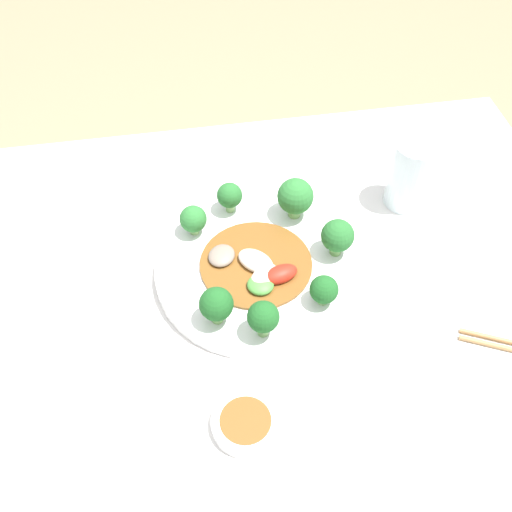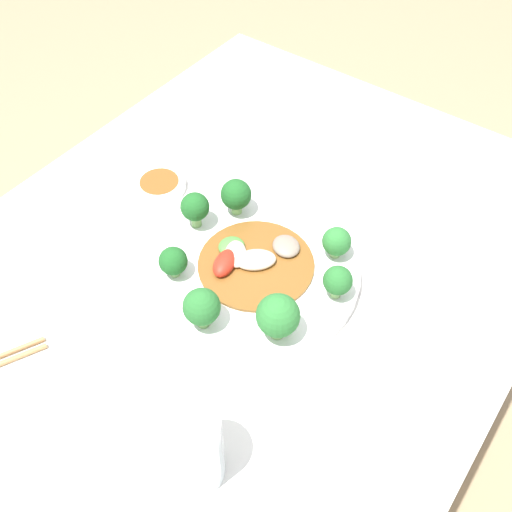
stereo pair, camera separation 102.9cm
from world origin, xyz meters
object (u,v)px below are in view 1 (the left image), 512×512
(broccoli_northwest, at_px, (193,219))
(sauce_dish, at_px, (246,423))
(broccoli_southwest, at_px, (216,305))
(broccoli_north, at_px, (230,196))
(plate, at_px, (256,269))
(broccoli_east, at_px, (338,236))
(broccoli_southeast, at_px, (324,290))
(drinking_glass, at_px, (411,174))
(stirfry_center, at_px, (257,267))
(broccoli_northeast, at_px, (295,197))
(broccoli_south, at_px, (263,318))

(broccoli_northwest, height_order, sauce_dish, broccoli_northwest)
(broccoli_southwest, relative_size, broccoli_north, 1.14)
(plate, bearing_deg, broccoli_east, 1.66)
(broccoli_southwest, bearing_deg, broccoli_southeast, 2.09)
(broccoli_east, bearing_deg, broccoli_southwest, -154.36)
(broccoli_southwest, height_order, drinking_glass, drinking_glass)
(broccoli_east, relative_size, broccoli_southwest, 1.03)
(broccoli_southeast, bearing_deg, stirfry_center, 138.34)
(broccoli_north, bearing_deg, broccoli_northeast, -15.94)
(broccoli_northeast, relative_size, broccoli_southeast, 1.43)
(broccoli_southwest, xyz_separation_m, broccoli_north, (0.05, 0.21, -0.00))
(plate, height_order, broccoli_southeast, broccoli_southeast)
(broccoli_southwest, distance_m, stirfry_center, 0.11)
(broccoli_northeast, bearing_deg, broccoli_north, 164.06)
(broccoli_south, bearing_deg, plate, 84.83)
(plate, relative_size, broccoli_northwest, 5.94)
(plate, xyz_separation_m, broccoli_southeast, (0.08, -0.08, 0.04))
(broccoli_northeast, xyz_separation_m, stirfry_center, (-0.08, -0.10, -0.03))
(plate, relative_size, broccoli_south, 5.01)
(broccoli_northwest, xyz_separation_m, broccoli_north, (0.06, 0.04, 0.00))
(broccoli_north, xyz_separation_m, sauce_dish, (-0.03, -0.36, -0.04))
(broccoli_northwest, xyz_separation_m, stirfry_center, (0.08, -0.09, -0.02))
(broccoli_south, distance_m, sauce_dish, 0.13)
(broccoli_east, distance_m, broccoli_south, 0.18)
(broccoli_north, relative_size, sauce_dish, 0.61)
(broccoli_southwest, distance_m, broccoli_northwest, 0.17)
(broccoli_northeast, bearing_deg, broccoli_east, -63.07)
(broccoli_northeast, xyz_separation_m, broccoli_north, (-0.10, 0.03, -0.01))
(broccoli_southeast, relative_size, broccoli_southwest, 0.81)
(plate, distance_m, stirfry_center, 0.02)
(broccoli_southeast, bearing_deg, broccoli_northeast, 91.16)
(broccoli_southeast, bearing_deg, drinking_glass, 45.65)
(broccoli_east, xyz_separation_m, broccoli_north, (-0.14, 0.12, -0.01))
(broccoli_northeast, relative_size, broccoli_south, 1.16)
(broccoli_northeast, height_order, sauce_dish, broccoli_northeast)
(broccoli_southeast, bearing_deg, broccoli_northwest, 135.11)
(broccoli_north, bearing_deg, sauce_dish, -95.13)
(broccoli_southeast, distance_m, drinking_glass, 0.27)
(sauce_dish, bearing_deg, broccoli_north, 84.87)
(broccoli_east, relative_size, broccoli_southeast, 1.28)
(broccoli_northeast, relative_size, stirfry_center, 0.42)
(stirfry_center, bearing_deg, broccoli_southeast, -41.66)
(plate, height_order, broccoli_southwest, broccoli_southwest)
(broccoli_northeast, xyz_separation_m, sauce_dish, (-0.13, -0.33, -0.05))
(broccoli_southwest, distance_m, sauce_dish, 0.16)
(broccoli_north, relative_size, broccoli_south, 0.88)
(drinking_glass, bearing_deg, broccoli_northeast, -173.55)
(broccoli_southwest, height_order, stirfry_center, broccoli_southwest)
(broccoli_southeast, xyz_separation_m, drinking_glass, (0.19, 0.20, 0.01))
(broccoli_southeast, relative_size, broccoli_south, 0.81)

